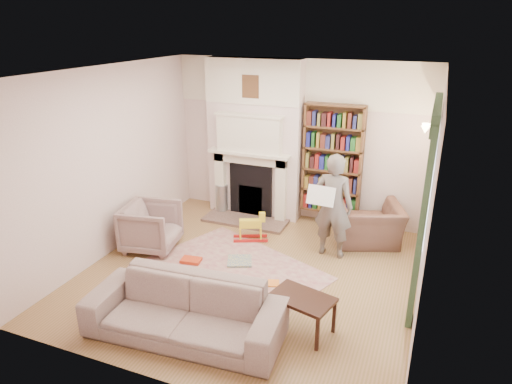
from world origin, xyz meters
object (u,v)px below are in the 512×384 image
at_px(armchair_left, 151,227).
at_px(armchair_reading, 368,224).
at_px(paraffin_heater, 222,198).
at_px(sofa, 185,310).
at_px(bookcase, 333,159).
at_px(man_reading, 333,206).
at_px(rocking_horse, 250,227).
at_px(coffee_table, 301,314).

bearing_deg(armchair_left, armchair_reading, -75.72).
height_order(armchair_left, paraffin_heater, armchair_left).
bearing_deg(sofa, armchair_left, 128.86).
relative_size(bookcase, man_reading, 1.15).
bearing_deg(rocking_horse, paraffin_heater, 112.42).
relative_size(sofa, rocking_horse, 4.01).
bearing_deg(coffee_table, rocking_horse, 141.42).
bearing_deg(paraffin_heater, coffee_table, -49.93).
xyz_separation_m(bookcase, paraffin_heater, (-1.98, -0.26, -0.90)).
bearing_deg(sofa, rocking_horse, 90.94).
xyz_separation_m(bookcase, man_reading, (0.29, -1.14, -0.37)).
height_order(sofa, rocking_horse, sofa).
distance_m(coffee_table, rocking_horse, 2.40).
relative_size(bookcase, rocking_horse, 3.33).
height_order(armchair_reading, armchair_left, armchair_left).
bearing_deg(rocking_horse, armchair_left, -172.35).
bearing_deg(armchair_left, sofa, -147.52).
height_order(armchair_reading, rocking_horse, armchair_reading).
height_order(sofa, man_reading, man_reading).
relative_size(armchair_left, coffee_table, 1.15).
relative_size(paraffin_heater, rocking_horse, 0.99).
relative_size(coffee_table, rocking_horse, 1.26).
xyz_separation_m(sofa, man_reading, (1.10, 2.51, 0.48)).
bearing_deg(man_reading, armchair_left, 22.31).
bearing_deg(rocking_horse, armchair_reading, -4.87).
height_order(bookcase, rocking_horse, bookcase).
xyz_separation_m(armchair_reading, armchair_left, (-3.11, -1.44, 0.04)).
distance_m(armchair_reading, armchair_left, 3.43).
height_order(armchair_reading, man_reading, man_reading).
xyz_separation_m(coffee_table, rocking_horse, (-1.43, 1.92, 0.02)).
relative_size(armchair_left, paraffin_heater, 1.47).
xyz_separation_m(armchair_left, paraffin_heater, (0.39, 1.72, -0.09)).
relative_size(sofa, paraffin_heater, 4.05).
xyz_separation_m(armchair_left, coffee_table, (2.76, -1.10, -0.14)).
distance_m(armchair_left, rocking_horse, 1.57).
distance_m(sofa, rocking_horse, 2.50).
xyz_separation_m(armchair_left, man_reading, (2.66, 0.84, 0.44)).
relative_size(man_reading, paraffin_heater, 2.93).
height_order(armchair_left, rocking_horse, armchair_left).
bearing_deg(paraffin_heater, rocking_horse, -43.51).
bearing_deg(sofa, man_reading, 62.09).
distance_m(bookcase, armchair_reading, 1.25).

